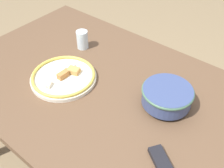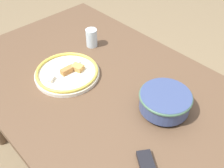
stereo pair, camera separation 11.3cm
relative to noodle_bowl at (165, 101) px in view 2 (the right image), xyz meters
The scene contains 4 objects.
dining_table 0.29m from the noodle_bowl, 17.32° to the left, with size 1.53×0.92×0.74m.
noodle_bowl is the anchor object (origin of this frame).
food_plate 0.48m from the noodle_bowl, 19.14° to the left, with size 0.31×0.31×0.05m.
drinking_glass 0.57m from the noodle_bowl, ahead, with size 0.06×0.06×0.10m.
Camera 2 is at (-0.63, 0.58, 1.55)m, focal length 42.00 mm.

